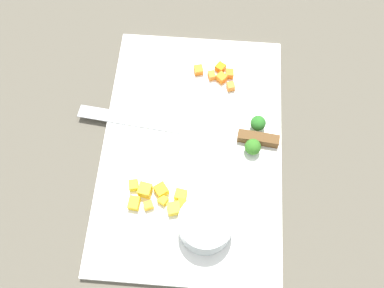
{
  "coord_description": "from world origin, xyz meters",
  "views": [
    {
      "loc": [
        0.32,
        0.03,
        0.71
      ],
      "look_at": [
        0.0,
        0.0,
        0.02
      ],
      "focal_mm": 40.82,
      "sensor_mm": 36.0,
      "label": 1
    }
  ],
  "objects": [
    {
      "name": "ground_plane",
      "position": [
        0.0,
        0.0,
        0.0
      ],
      "size": [
        4.0,
        4.0,
        0.0
      ],
      "primitive_type": "plane",
      "color": "#595447"
    },
    {
      "name": "cutting_board",
      "position": [
        0.0,
        0.0,
        0.01
      ],
      "size": [
        0.48,
        0.32,
        0.01
      ],
      "primitive_type": "cube",
      "color": "white",
      "rests_on": "ground_plane"
    },
    {
      "name": "prep_bowl",
      "position": [
        0.15,
        0.03,
        0.04
      ],
      "size": [
        0.09,
        0.09,
        0.05
      ],
      "primitive_type": "cylinder",
      "color": "#B3C0C2",
      "rests_on": "cutting_board"
    },
    {
      "name": "chef_knife",
      "position": [
        -0.03,
        0.03,
        0.02
      ],
      "size": [
        0.06,
        0.37,
        0.02
      ],
      "rotation": [
        0.0,
        0.0,
        4.61
      ],
      "color": "silver",
      "rests_on": "cutting_board"
    },
    {
      "name": "carrot_dice_0",
      "position": [
        -0.14,
        0.04,
        0.02
      ],
      "size": [
        0.02,
        0.02,
        0.01
      ],
      "primitive_type": "cube",
      "rotation": [
        0.0,
        0.0,
        0.85
      ],
      "color": "orange",
      "rests_on": "cutting_board"
    },
    {
      "name": "carrot_dice_1",
      "position": [
        -0.16,
        0.0,
        0.02
      ],
      "size": [
        0.02,
        0.02,
        0.01
      ],
      "primitive_type": "cube",
      "rotation": [
        0.0,
        0.0,
        0.24
      ],
      "color": "orange",
      "rests_on": "cutting_board"
    },
    {
      "name": "carrot_dice_2",
      "position": [
        -0.13,
        0.06,
        0.02
      ],
      "size": [
        0.02,
        0.02,
        0.01
      ],
      "primitive_type": "cube",
      "rotation": [
        0.0,
        0.0,
        0.3
      ],
      "color": "orange",
      "rests_on": "cutting_board"
    },
    {
      "name": "carrot_dice_3",
      "position": [
        -0.15,
        0.03,
        0.02
      ],
      "size": [
        0.02,
        0.02,
        0.01
      ],
      "primitive_type": "cube",
      "rotation": [
        0.0,
        0.0,
        0.32
      ],
      "color": "orange",
      "rests_on": "cutting_board"
    },
    {
      "name": "carrot_dice_4",
      "position": [
        -0.15,
        0.06,
        0.02
      ],
      "size": [
        0.02,
        0.02,
        0.01
      ],
      "primitive_type": "cube",
      "rotation": [
        0.0,
        0.0,
        1.62
      ],
      "color": "orange",
      "rests_on": "cutting_board"
    },
    {
      "name": "carrot_dice_5",
      "position": [
        -0.17,
        0.04,
        0.02
      ],
      "size": [
        0.02,
        0.02,
        0.01
      ],
      "primitive_type": "cube",
      "rotation": [
        0.0,
        0.0,
        2.54
      ],
      "color": "orange",
      "rests_on": "cutting_board"
    },
    {
      "name": "pepper_dice_0",
      "position": [
        0.12,
        -0.02,
        0.02
      ],
      "size": [
        0.02,
        0.03,
        0.02
      ],
      "primitive_type": "cube",
      "rotation": [
        0.0,
        0.0,
        1.83
      ],
      "color": "yellow",
      "rests_on": "cutting_board"
    },
    {
      "name": "pepper_dice_1",
      "position": [
        0.09,
        -0.07,
        0.02
      ],
      "size": [
        0.02,
        0.02,
        0.02
      ],
      "primitive_type": "cube",
      "rotation": [
        0.0,
        0.0,
        1.39
      ],
      "color": "yellow",
      "rests_on": "cutting_board"
    },
    {
      "name": "pepper_dice_2",
      "position": [
        0.08,
        -0.09,
        0.02
      ],
      "size": [
        0.02,
        0.02,
        0.01
      ],
      "primitive_type": "cube",
      "rotation": [
        0.0,
        0.0,
        0.19
      ],
      "color": "yellow",
      "rests_on": "cutting_board"
    },
    {
      "name": "pepper_dice_3",
      "position": [
        0.12,
        -0.06,
        0.02
      ],
      "size": [
        0.02,
        0.02,
        0.01
      ],
      "primitive_type": "cube",
      "rotation": [
        0.0,
        0.0,
        2.0
      ],
      "color": "yellow",
      "rests_on": "cutting_board"
    },
    {
      "name": "pepper_dice_4",
      "position": [
        0.09,
        -0.04,
        0.02
      ],
      "size": [
        0.03,
        0.03,
        0.02
      ],
      "primitive_type": "cube",
      "rotation": [
        0.0,
        0.0,
        2.22
      ],
      "color": "yellow",
      "rests_on": "cutting_board"
    },
    {
      "name": "pepper_dice_5",
      "position": [
        0.11,
        -0.04,
        0.02
      ],
      "size": [
        0.02,
        0.02,
        0.01
      ],
      "primitive_type": "cube",
      "rotation": [
        0.0,
        0.0,
        2.63
      ],
      "color": "yellow",
      "rests_on": "cutting_board"
    },
    {
      "name": "pepper_dice_6",
      "position": [
        0.11,
        -0.01,
        0.02
      ],
      "size": [
        0.02,
        0.02,
        0.01
      ],
      "primitive_type": "cube",
      "rotation": [
        0.0,
        0.0,
        2.99
      ],
      "color": "yellow",
      "rests_on": "cutting_board"
    },
    {
      "name": "pepper_dice_7",
      "position": [
        0.09,
        -0.01,
        0.02
      ],
      "size": [
        0.02,
        0.02,
        0.01
      ],
      "primitive_type": "cube",
      "rotation": [
        0.0,
        0.0,
        1.4
      ],
      "color": "yellow",
      "rests_on": "cutting_board"
    },
    {
      "name": "pepper_dice_8",
      "position": [
        0.11,
        -0.09,
        0.02
      ],
      "size": [
        0.02,
        0.02,
        0.01
      ],
      "primitive_type": "cube",
      "rotation": [
        0.0,
        0.0,
        1.48
      ],
      "color": "yellow",
      "rests_on": "cutting_board"
    },
    {
      "name": "broccoli_floret_0",
      "position": [
        -0.05,
        0.11,
        0.03
      ],
      "size": [
        0.03,
        0.03,
        0.03
      ],
      "color": "#85BB57",
      "rests_on": "cutting_board"
    },
    {
      "name": "broccoli_floret_1",
      "position": [
        -0.0,
        0.11,
        0.03
      ],
      "size": [
        0.03,
        0.03,
        0.03
      ],
      "color": "#94C159",
      "rests_on": "cutting_board"
    }
  ]
}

